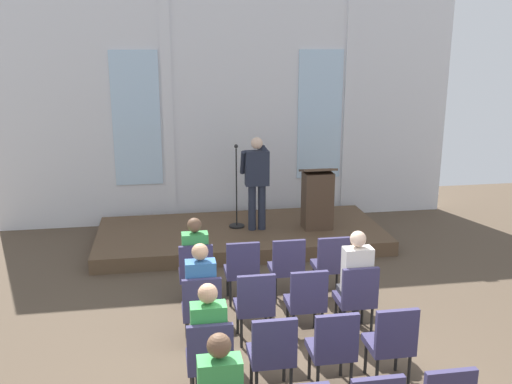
{
  "coord_description": "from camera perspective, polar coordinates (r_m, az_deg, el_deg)",
  "views": [
    {
      "loc": [
        -1.34,
        -5.07,
        3.61
      ],
      "look_at": [
        0.09,
        3.53,
        1.28
      ],
      "focal_mm": 39.78,
      "sensor_mm": 36.0,
      "label": 1
    }
  ],
  "objects": [
    {
      "name": "audience_r2_c0",
      "position": [
        5.94,
        -4.8,
        -14.15
      ],
      "size": [
        0.36,
        0.39,
        1.3
      ],
      "color": "#2D2D33",
      "rests_on": "ground"
    },
    {
      "name": "audience_r1_c0",
      "position": [
        6.93,
        -5.57,
        -9.65
      ],
      "size": [
        0.36,
        0.39,
        1.32
      ],
      "color": "#2D2D33",
      "rests_on": "ground"
    },
    {
      "name": "chair_r2_c0",
      "position": [
        5.97,
        -4.69,
        -16.13
      ],
      "size": [
        0.46,
        0.44,
        0.94
      ],
      "color": "black",
      "rests_on": "ground"
    },
    {
      "name": "mic_stand",
      "position": [
        10.47,
        -1.96,
        -1.76
      ],
      "size": [
        0.28,
        0.28,
        1.55
      ],
      "color": "black",
      "rests_on": "stage_platform"
    },
    {
      "name": "chair_r2_c1",
      "position": [
        6.04,
        1.66,
        -15.65
      ],
      "size": [
        0.46,
        0.44,
        0.94
      ],
      "color": "black",
      "rests_on": "ground"
    },
    {
      "name": "chair_r2_c2",
      "position": [
        6.18,
        7.75,
        -15.03
      ],
      "size": [
        0.46,
        0.44,
        0.94
      ],
      "color": "black",
      "rests_on": "ground"
    },
    {
      "name": "chair_r0_c2",
      "position": [
        8.12,
        3.14,
        -7.31
      ],
      "size": [
        0.46,
        0.44,
        0.94
      ],
      "color": "black",
      "rests_on": "ground"
    },
    {
      "name": "stage_platform",
      "position": [
        10.49,
        -1.55,
        -4.4
      ],
      "size": [
        5.18,
        2.29,
        0.26
      ],
      "primitive_type": "cube",
      "color": "brown",
      "rests_on": "ground"
    },
    {
      "name": "chair_r0_c3",
      "position": [
        8.27,
        7.54,
        -6.98
      ],
      "size": [
        0.46,
        0.44,
        0.94
      ],
      "color": "black",
      "rests_on": "ground"
    },
    {
      "name": "rear_partition",
      "position": [
        11.41,
        -2.53,
        8.26
      ],
      "size": [
        9.17,
        0.14,
        4.57
      ],
      "color": "silver",
      "rests_on": "ground"
    },
    {
      "name": "chair_r0_c0",
      "position": [
        7.96,
        -6.06,
        -7.86
      ],
      "size": [
        0.46,
        0.44,
        0.94
      ],
      "color": "black",
      "rests_on": "ground"
    },
    {
      "name": "lectern",
      "position": [
        10.41,
        6.19,
        -0.69
      ],
      "size": [
        0.6,
        0.48,
        1.16
      ],
      "color": "#4C3828",
      "rests_on": "stage_platform"
    },
    {
      "name": "chair_r0_c1",
      "position": [
        8.01,
        -1.41,
        -7.6
      ],
      "size": [
        0.46,
        0.44,
        0.94
      ],
      "color": "black",
      "rests_on": "ground"
    },
    {
      "name": "chair_r1_c2",
      "position": [
        7.13,
        5.1,
        -10.65
      ],
      "size": [
        0.46,
        0.44,
        0.94
      ],
      "color": "black",
      "rests_on": "ground"
    },
    {
      "name": "chair_r1_c0",
      "position": [
        6.94,
        -5.48,
        -11.4
      ],
      "size": [
        0.46,
        0.44,
        0.94
      ],
      "color": "black",
      "rests_on": "ground"
    },
    {
      "name": "chair_r1_c3",
      "position": [
        7.31,
        10.09,
        -10.17
      ],
      "size": [
        0.46,
        0.44,
        0.94
      ],
      "color": "black",
      "rests_on": "ground"
    },
    {
      "name": "audience_r0_c0",
      "position": [
        7.97,
        -6.14,
        -6.44
      ],
      "size": [
        0.36,
        0.39,
        1.28
      ],
      "color": "#2D2D33",
      "rests_on": "ground"
    },
    {
      "name": "speaker",
      "position": [
        10.16,
        0.07,
        1.56
      ],
      "size": [
        0.52,
        0.69,
        1.71
      ],
      "color": "#232838",
      "rests_on": "stage_platform"
    },
    {
      "name": "chair_r1_c1",
      "position": [
        7.01,
        -0.12,
        -11.07
      ],
      "size": [
        0.46,
        0.44,
        0.94
      ],
      "color": "black",
      "rests_on": "ground"
    },
    {
      "name": "audience_r1_c3",
      "position": [
        7.28,
        9.96,
        -8.35
      ],
      "size": [
        0.36,
        0.39,
        1.36
      ],
      "color": "#2D2D33",
      "rests_on": "ground"
    },
    {
      "name": "chair_r2_c3",
      "position": [
        6.38,
        13.47,
        -14.28
      ],
      "size": [
        0.46,
        0.44,
        0.94
      ],
      "color": "black",
      "rests_on": "ground"
    }
  ]
}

